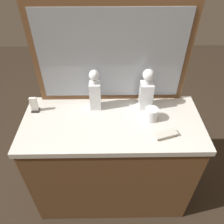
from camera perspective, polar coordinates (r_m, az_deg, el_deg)
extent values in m
plane|color=#2D2319|center=(2.14, 0.00, -19.19)|extent=(6.00, 6.00, 0.00)
cube|color=brown|center=(1.79, 0.00, -12.74)|extent=(1.15, 0.51, 0.81)
cube|color=silver|center=(1.47, 0.00, -2.91)|extent=(1.19, 0.53, 0.04)
cube|color=brown|center=(1.46, -0.15, 14.21)|extent=(1.01, 0.03, 0.68)
cube|color=gray|center=(1.45, -0.15, 13.95)|extent=(0.93, 0.01, 0.60)
cube|color=white|center=(1.51, -4.29, 4.20)|extent=(0.07, 0.07, 0.20)
cube|color=brown|center=(1.53, -4.22, 2.97)|extent=(0.06, 0.06, 0.12)
cylinder|color=white|center=(1.44, -4.52, 7.88)|extent=(0.04, 0.04, 0.03)
sphere|color=white|center=(1.42, -4.62, 9.41)|extent=(0.07, 0.07, 0.07)
cube|color=white|center=(1.53, 8.68, 4.23)|extent=(0.08, 0.08, 0.19)
cube|color=brown|center=(1.54, 8.60, 3.57)|extent=(0.07, 0.07, 0.15)
cylinder|color=white|center=(1.46, 9.12, 7.74)|extent=(0.05, 0.05, 0.03)
sphere|color=white|center=(1.44, 9.33, 9.38)|extent=(0.08, 0.08, 0.08)
cylinder|color=white|center=(1.47, 10.04, -0.53)|extent=(0.09, 0.09, 0.09)
cylinder|color=silver|center=(1.49, 9.87, -1.60)|extent=(0.08, 0.08, 0.01)
cube|color=#B7A88C|center=(1.40, 13.56, -5.83)|extent=(0.14, 0.08, 0.01)
cube|color=beige|center=(1.39, 13.63, -5.49)|extent=(0.15, 0.09, 0.01)
cube|color=black|center=(1.62, -18.96, 0.45)|extent=(0.05, 0.05, 0.01)
cube|color=white|center=(1.59, -19.35, 1.84)|extent=(0.04, 0.02, 0.11)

